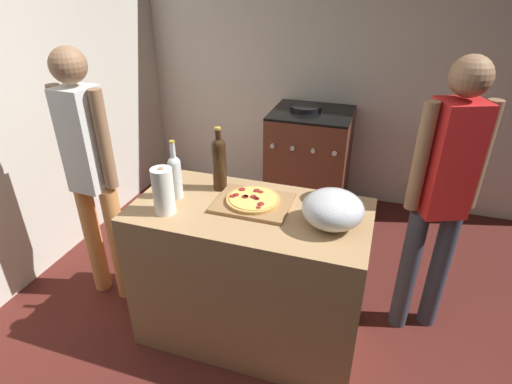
{
  "coord_description": "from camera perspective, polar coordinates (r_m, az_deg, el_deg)",
  "views": [
    {
      "loc": [
        0.47,
        -1.01,
        1.99
      ],
      "look_at": [
        -0.14,
        0.85,
        0.93
      ],
      "focal_mm": 28.78,
      "sensor_mm": 36.0,
      "label": 1
    }
  ],
  "objects": [
    {
      "name": "ground_plane",
      "position": [
        3.13,
        5.32,
        -11.5
      ],
      "size": [
        4.19,
        3.3,
        0.02
      ],
      "primitive_type": "cube",
      "color": "#511E19"
    },
    {
      "name": "kitchen_wall_rear",
      "position": [
        3.85,
        11.33,
        17.58
      ],
      "size": [
        4.19,
        0.1,
        2.6
      ],
      "primitive_type": "cube",
      "color": "silver",
      "rests_on": "ground_plane"
    },
    {
      "name": "kitchen_wall_left",
      "position": [
        3.38,
        -26.59,
        13.76
      ],
      "size": [
        0.1,
        3.3,
        2.6
      ],
      "primitive_type": "cube",
      "color": "silver",
      "rests_on": "ground_plane"
    },
    {
      "name": "counter",
      "position": [
        2.42,
        -0.75,
        -11.36
      ],
      "size": [
        1.26,
        0.65,
        0.88
      ],
      "primitive_type": "cube",
      "color": "tan",
      "rests_on": "ground_plane"
    },
    {
      "name": "cutting_board",
      "position": [
        2.2,
        -0.39,
        -1.53
      ],
      "size": [
        0.4,
        0.32,
        0.02
      ],
      "primitive_type": "cube",
      "color": "#9E7247",
      "rests_on": "counter"
    },
    {
      "name": "pizza",
      "position": [
        2.19,
        -0.41,
        -1.04
      ],
      "size": [
        0.29,
        0.29,
        0.03
      ],
      "color": "tan",
      "rests_on": "cutting_board"
    },
    {
      "name": "mixing_bowl",
      "position": [
        2.02,
        10.63,
        -2.37
      ],
      "size": [
        0.3,
        0.3,
        0.18
      ],
      "color": "#B2B2B7",
      "rests_on": "counter"
    },
    {
      "name": "paper_towel_roll",
      "position": [
        2.13,
        -12.76,
        0.13
      ],
      "size": [
        0.11,
        0.11,
        0.25
      ],
      "color": "white",
      "rests_on": "counter"
    },
    {
      "name": "wine_bottle_dark",
      "position": [
        2.26,
        -11.16,
        2.39
      ],
      "size": [
        0.07,
        0.07,
        0.33
      ],
      "color": "silver",
      "rests_on": "counter"
    },
    {
      "name": "wine_bottle_amber",
      "position": [
        2.3,
        -5.14,
        4.24
      ],
      "size": [
        0.08,
        0.08,
        0.37
      ],
      "color": "#331E0F",
      "rests_on": "counter"
    },
    {
      "name": "stove",
      "position": [
        3.73,
        7.36,
        4.18
      ],
      "size": [
        0.68,
        0.64,
        0.98
      ],
      "color": "brown",
      "rests_on": "ground_plane"
    },
    {
      "name": "person_in_stripes",
      "position": [
        2.65,
        -22.07,
        3.01
      ],
      "size": [
        0.36,
        0.21,
        1.65
      ],
      "color": "#D88C4C",
      "rests_on": "ground_plane"
    },
    {
      "name": "person_in_red",
      "position": [
        2.4,
        24.57,
        0.29
      ],
      "size": [
        0.37,
        0.27,
        1.66
      ],
      "color": "#383D4C",
      "rests_on": "ground_plane"
    }
  ]
}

